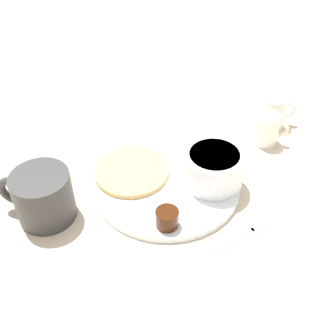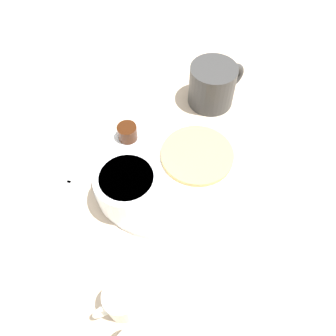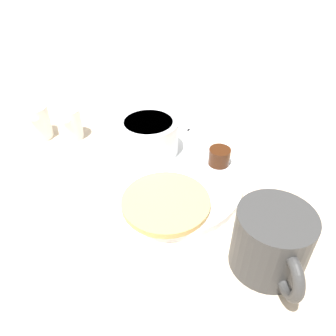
{
  "view_description": "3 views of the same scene",
  "coord_description": "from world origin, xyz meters",
  "px_view_note": "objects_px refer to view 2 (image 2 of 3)",
  "views": [
    {
      "loc": [
        -0.35,
        0.39,
        0.5
      ],
      "look_at": [
        -0.0,
        0.0,
        0.04
      ],
      "focal_mm": 45.0,
      "sensor_mm": 36.0,
      "label": 1
    },
    {
      "loc": [
        0.0,
        -0.31,
        0.48
      ],
      "look_at": [
        0.01,
        -0.01,
        0.03
      ],
      "focal_mm": 35.0,
      "sensor_mm": 36.0,
      "label": 2
    },
    {
      "loc": [
        0.37,
        0.16,
        0.35
      ],
      "look_at": [
        0.0,
        0.01,
        0.03
      ],
      "focal_mm": 35.0,
      "sensor_mm": 36.0,
      "label": 3
    }
  ],
  "objects_px": {
    "plate": "(164,171)",
    "fork": "(72,174)",
    "bowl": "(128,186)",
    "coffee_mug": "(213,85)",
    "creamer_pitcher_near": "(122,301)"
  },
  "relations": [
    {
      "from": "bowl",
      "to": "coffee_mug",
      "type": "bearing_deg",
      "value": 55.84
    },
    {
      "from": "coffee_mug",
      "to": "creamer_pitcher_near",
      "type": "distance_m",
      "value": 0.43
    },
    {
      "from": "coffee_mug",
      "to": "fork",
      "type": "height_order",
      "value": "coffee_mug"
    },
    {
      "from": "plate",
      "to": "coffee_mug",
      "type": "bearing_deg",
      "value": 60.92
    },
    {
      "from": "creamer_pitcher_near",
      "to": "fork",
      "type": "bearing_deg",
      "value": 115.13
    },
    {
      "from": "bowl",
      "to": "coffee_mug",
      "type": "xyz_separation_m",
      "value": [
        0.16,
        0.23,
        -0.0
      ]
    },
    {
      "from": "bowl",
      "to": "fork",
      "type": "bearing_deg",
      "value": 153.42
    },
    {
      "from": "bowl",
      "to": "creamer_pitcher_near",
      "type": "bearing_deg",
      "value": -90.44
    },
    {
      "from": "coffee_mug",
      "to": "plate",
      "type": "bearing_deg",
      "value": -119.08
    },
    {
      "from": "plate",
      "to": "bowl",
      "type": "xyz_separation_m",
      "value": [
        -0.06,
        -0.05,
        0.04
      ]
    },
    {
      "from": "coffee_mug",
      "to": "fork",
      "type": "xyz_separation_m",
      "value": [
        -0.26,
        -0.18,
        -0.04
      ]
    },
    {
      "from": "plate",
      "to": "fork",
      "type": "xyz_separation_m",
      "value": [
        -0.16,
        -0.0,
        -0.0
      ]
    },
    {
      "from": "creamer_pitcher_near",
      "to": "fork",
      "type": "relative_size",
      "value": 0.49
    },
    {
      "from": "plate",
      "to": "fork",
      "type": "bearing_deg",
      "value": -179.93
    },
    {
      "from": "coffee_mug",
      "to": "fork",
      "type": "relative_size",
      "value": 0.88
    }
  ]
}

